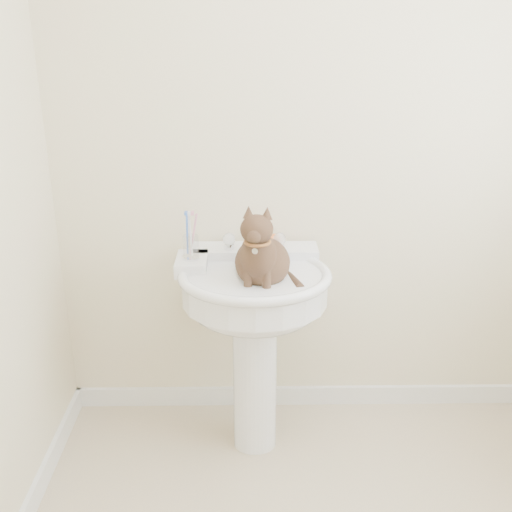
{
  "coord_description": "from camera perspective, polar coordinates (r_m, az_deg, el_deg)",
  "views": [
    {
      "loc": [
        -0.3,
        -1.29,
        1.66
      ],
      "look_at": [
        -0.27,
        0.78,
        0.87
      ],
      "focal_mm": 42.0,
      "sensor_mm": 36.0,
      "label": 1
    }
  ],
  "objects": [
    {
      "name": "baseboard_back",
      "position": [
        2.89,
        5.42,
        -13.06
      ],
      "size": [
        2.2,
        0.02,
        0.09
      ],
      "primitive_type": "cube",
      "color": "white",
      "rests_on": "floor"
    },
    {
      "name": "pedestal_sink",
      "position": [
        2.33,
        -0.18,
        -4.82
      ],
      "size": [
        0.6,
        0.59,
        0.82
      ],
      "color": "white",
      "rests_on": "floor"
    },
    {
      "name": "wall_back",
      "position": [
        2.44,
        6.38,
        11.22
      ],
      "size": [
        2.2,
        0.0,
        2.5
      ],
      "primitive_type": null,
      "color": "beige",
      "rests_on": "ground"
    },
    {
      "name": "faucet",
      "position": [
        2.38,
        -0.16,
        1.45
      ],
      "size": [
        0.28,
        0.12,
        0.14
      ],
      "color": "silver",
      "rests_on": "pedestal_sink"
    },
    {
      "name": "toothbrush_cup",
      "position": [
        2.31,
        -6.23,
        0.91
      ],
      "size": [
        0.07,
        0.07,
        0.18
      ],
      "rotation": [
        0.0,
        0.0,
        0.21
      ],
      "color": "silver",
      "rests_on": "pedestal_sink"
    },
    {
      "name": "cat",
      "position": [
        2.19,
        0.57,
        -0.15
      ],
      "size": [
        0.23,
        0.28,
        0.42
      ],
      "rotation": [
        0.0,
        0.0,
        -0.21
      ],
      "color": "brown",
      "rests_on": "pedestal_sink"
    },
    {
      "name": "soap_bar",
      "position": [
        2.47,
        1.18,
        1.55
      ],
      "size": [
        0.1,
        0.07,
        0.03
      ],
      "primitive_type": "cube",
      "rotation": [
        0.0,
        0.0,
        0.2
      ],
      "color": "orange",
      "rests_on": "pedestal_sink"
    }
  ]
}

